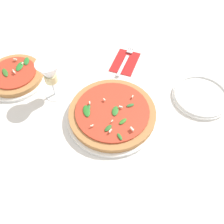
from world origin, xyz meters
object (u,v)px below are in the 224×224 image
(pizza_personal_side, at_px, (15,76))
(fork, at_px, (126,60))
(pizza_arugula_main, at_px, (112,114))
(wine_glass, at_px, (50,74))
(side_plate_white, at_px, (201,96))

(pizza_personal_side, distance_m, fork, 0.42)
(pizza_arugula_main, xyz_separation_m, wine_glass, (0.01, 0.23, 0.08))
(pizza_arugula_main, height_order, pizza_personal_side, pizza_arugula_main)
(pizza_personal_side, bearing_deg, fork, -52.44)
(wine_glass, relative_size, fork, 0.77)
(pizza_personal_side, bearing_deg, side_plate_white, -73.35)
(wine_glass, height_order, side_plate_white, wine_glass)
(side_plate_white, bearing_deg, pizza_arugula_main, 129.59)
(wine_glass, distance_m, fork, 0.32)
(pizza_personal_side, height_order, wine_glass, wine_glass)
(pizza_personal_side, xyz_separation_m, side_plate_white, (0.19, -0.65, -0.01))
(pizza_personal_side, relative_size, wine_glass, 1.53)
(pizza_arugula_main, height_order, wine_glass, wine_glass)
(pizza_arugula_main, relative_size, pizza_personal_side, 1.35)
(side_plate_white, bearing_deg, wine_glass, 112.61)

